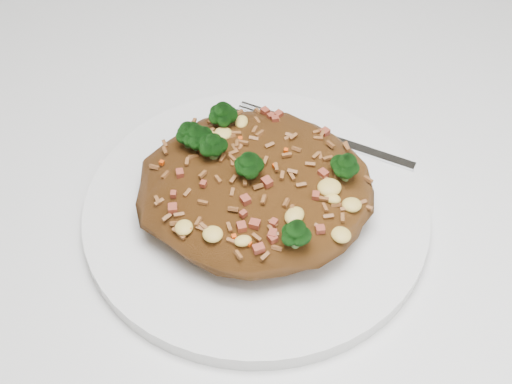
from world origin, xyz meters
TOP-DOWN VIEW (x-y plane):
  - dining_table at (0.00, 0.00)m, footprint 1.20×0.80m
  - plate at (0.03, 0.06)m, footprint 0.27×0.27m
  - fried_rice at (0.02, 0.06)m, footprint 0.18×0.16m
  - fork at (0.09, 0.14)m, footprint 0.15×0.08m

SIDE VIEW (x-z plane):
  - dining_table at x=0.00m, z-range 0.28..1.03m
  - plate at x=0.03m, z-range 0.75..0.76m
  - fork at x=0.09m, z-range 0.76..0.77m
  - fried_rice at x=0.02m, z-range 0.76..0.83m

